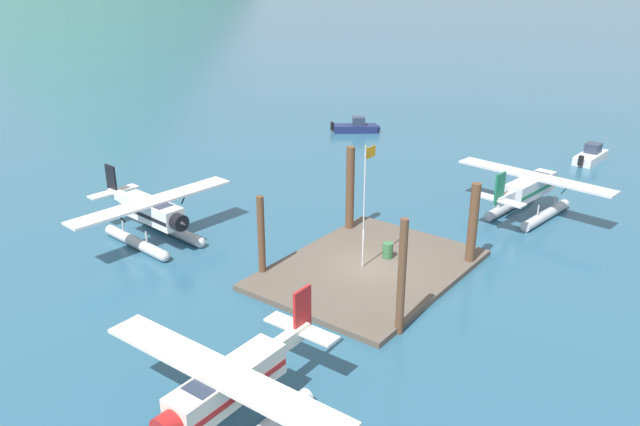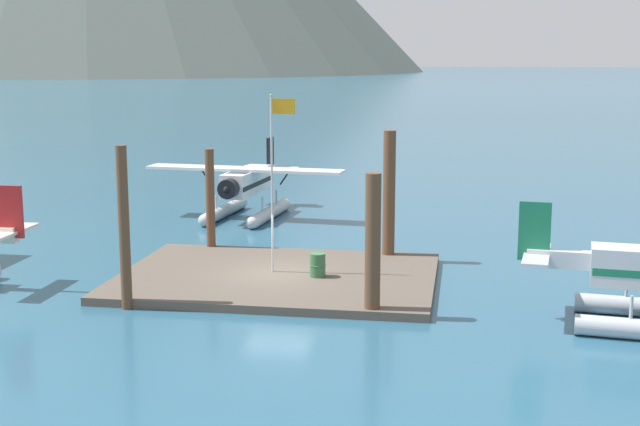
{
  "view_description": "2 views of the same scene",
  "coord_description": "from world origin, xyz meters",
  "views": [
    {
      "loc": [
        -25.66,
        -16.19,
        15.4
      ],
      "look_at": [
        0.28,
        3.51,
        2.46
      ],
      "focal_mm": 35.39,
      "sensor_mm": 36.0,
      "label": 1
    },
    {
      "loc": [
        6.81,
        -31.08,
        8.4
      ],
      "look_at": [
        0.91,
        4.26,
        1.88
      ],
      "focal_mm": 48.83,
      "sensor_mm": 36.0,
      "label": 2
    }
  ],
  "objects": [
    {
      "name": "seaplane_white_bow_left",
      "position": [
        -4.33,
        12.37,
        1.58
      ],
      "size": [
        10.48,
        7.97,
        3.84
      ],
      "color": "#B7BABF",
      "rests_on": "ground"
    },
    {
      "name": "piling_far_left",
      "position": [
        -3.83,
        4.19,
        2.25
      ],
      "size": [
        0.38,
        0.38,
        4.5
      ],
      "primitive_type": "cylinder",
      "color": "brown",
      "rests_on": "ground"
    },
    {
      "name": "piling_near_right",
      "position": [
        4.0,
        -3.93,
        2.36
      ],
      "size": [
        0.51,
        0.51,
        4.73
      ],
      "primitive_type": "cylinder",
      "color": "brown",
      "rests_on": "ground"
    },
    {
      "name": "flagpole",
      "position": [
        -0.13,
        0.26,
        4.42
      ],
      "size": [
        0.95,
        0.1,
        6.7
      ],
      "color": "silver",
      "rests_on": "dock_platform"
    },
    {
      "name": "dock_platform",
      "position": [
        0.0,
        0.0,
        0.15
      ],
      "size": [
        11.77,
        8.71,
        0.3
      ],
      "primitive_type": "cube",
      "color": "brown",
      "rests_on": "ground"
    },
    {
      "name": "piling_near_left",
      "position": [
        -4.23,
        -4.35,
        2.76
      ],
      "size": [
        0.36,
        0.36,
        5.51
      ],
      "primitive_type": "cylinder",
      "color": "brown",
      "rests_on": "ground"
    },
    {
      "name": "ground_plane",
      "position": [
        0.0,
        0.0,
        0.0
      ],
      "size": [
        1200.0,
        1200.0,
        0.0
      ],
      "primitive_type": "plane",
      "color": "#285670"
    },
    {
      "name": "fuel_drum",
      "position": [
        1.56,
        -0.19,
        0.74
      ],
      "size": [
        0.62,
        0.62,
        0.88
      ],
      "color": "#33663D",
      "rests_on": "dock_platform"
    },
    {
      "name": "piling_far_right",
      "position": [
        3.82,
        3.93,
        2.7
      ],
      "size": [
        0.51,
        0.51,
        5.41
      ],
      "primitive_type": "cylinder",
      "color": "brown",
      "rests_on": "ground"
    }
  ]
}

